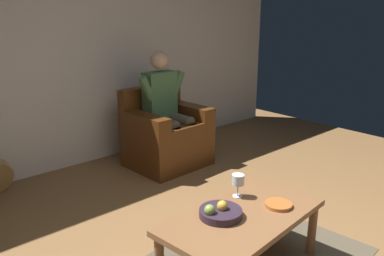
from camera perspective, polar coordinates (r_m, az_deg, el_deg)
wall_back at (r=4.52m, az=-16.48°, el=12.04°), size 6.13×0.06×2.78m
armchair at (r=4.46m, az=-3.79°, el=-1.21°), size 0.84×0.73×0.87m
person_seated at (r=4.36m, az=-3.73°, el=3.23°), size 0.63×0.55×1.28m
coffee_table at (r=2.66m, az=7.27°, el=-13.29°), size 1.16×0.70×0.43m
wine_glass_near at (r=2.80m, az=6.65°, el=-7.59°), size 0.09×0.09×0.17m
fruit_bowl at (r=2.57m, az=4.06°, el=-12.04°), size 0.28×0.28×0.11m
decorative_dish at (r=2.76m, az=12.37°, el=-10.75°), size 0.18×0.18×0.02m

